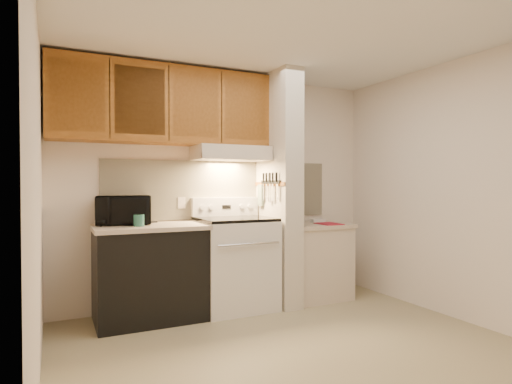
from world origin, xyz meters
TOP-DOWN VIEW (x-y plane):
  - floor at (0.00, 0.00)m, footprint 3.60×3.60m
  - ceiling at (0.00, 0.00)m, footprint 3.60×3.60m
  - wall_back at (0.00, 1.50)m, footprint 3.60×2.50m
  - wall_left at (-1.80, 0.00)m, footprint 0.02×3.00m
  - wall_right at (1.80, 0.00)m, footprint 0.02×3.00m
  - backsplash at (0.00, 1.49)m, footprint 2.60×0.02m
  - range_body at (0.00, 1.16)m, footprint 0.76×0.65m
  - oven_window at (0.00, 0.84)m, footprint 0.50×0.01m
  - oven_handle at (0.00, 0.80)m, footprint 0.65×0.02m
  - cooktop at (0.00, 1.16)m, footprint 0.74×0.64m
  - range_backguard at (0.00, 1.44)m, footprint 0.76×0.08m
  - range_display at (0.00, 1.40)m, footprint 0.10×0.01m
  - range_knob_left_outer at (-0.28, 1.40)m, footprint 0.05×0.02m
  - range_knob_left_inner at (-0.18, 1.40)m, footprint 0.05×0.02m
  - range_knob_right_inner at (0.18, 1.40)m, footprint 0.05×0.02m
  - range_knob_right_outer at (0.28, 1.40)m, footprint 0.05×0.02m
  - dishwasher_front at (-0.88, 1.17)m, footprint 1.00×0.63m
  - left_countertop at (-0.88, 1.17)m, footprint 1.04×0.67m
  - spoon_rest at (-0.88, 1.36)m, footprint 0.23×0.14m
  - teal_jar at (-1.00, 1.06)m, footprint 0.13×0.13m
  - outlet at (-0.48, 1.48)m, footprint 0.08×0.01m
  - microwave at (-1.10, 1.31)m, footprint 0.54×0.41m
  - partition_pillar at (0.51, 1.15)m, footprint 0.22×0.70m
  - pillar_trim at (0.39, 1.15)m, footprint 0.01×0.70m
  - knife_strip at (0.39, 1.10)m, footprint 0.02×0.42m
  - knife_blade_a at (0.38, 0.93)m, footprint 0.01×0.03m
  - knife_handle_a at (0.38, 0.95)m, footprint 0.02×0.02m
  - knife_blade_b at (0.38, 1.03)m, footprint 0.01×0.04m
  - knife_handle_b at (0.38, 1.03)m, footprint 0.02×0.02m
  - knife_blade_c at (0.38, 1.10)m, footprint 0.01×0.04m
  - knife_handle_c at (0.38, 1.09)m, footprint 0.02×0.02m
  - knife_blade_d at (0.38, 1.17)m, footprint 0.01×0.04m
  - knife_handle_d at (0.38, 1.18)m, footprint 0.02×0.02m
  - knife_blade_e at (0.38, 1.26)m, footprint 0.01×0.04m
  - knife_handle_e at (0.38, 1.25)m, footprint 0.02×0.02m
  - oven_mitt at (0.38, 1.32)m, footprint 0.03×0.10m
  - right_cab_base at (0.97, 1.15)m, footprint 0.70×0.60m
  - right_countertop at (0.97, 1.15)m, footprint 0.74×0.64m
  - red_folder at (1.07, 1.00)m, footprint 0.23×0.31m
  - white_box at (1.07, 1.23)m, footprint 0.16×0.11m
  - range_hood at (0.00, 1.28)m, footprint 0.78×0.44m
  - hood_lip at (0.00, 1.07)m, footprint 0.78×0.04m
  - upper_cabinets at (-0.69, 1.32)m, footprint 2.18×0.33m
  - cab_door_a at (-1.51, 1.17)m, footprint 0.46×0.01m
  - cab_gap_a at (-1.23, 1.16)m, footprint 0.01×0.01m
  - cab_door_b at (-0.96, 1.17)m, footprint 0.46×0.01m
  - cab_gap_b at (-0.69, 1.16)m, footprint 0.01×0.01m
  - cab_door_c at (-0.42, 1.17)m, footprint 0.46×0.01m
  - cab_gap_c at (-0.14, 1.16)m, footprint 0.01×0.01m
  - cab_door_d at (0.13, 1.17)m, footprint 0.46×0.01m

SIDE VIEW (x-z plane):
  - floor at x=0.00m, z-range 0.00..0.00m
  - right_cab_base at x=0.97m, z-range 0.00..0.81m
  - dishwasher_front at x=-0.88m, z-range 0.00..0.87m
  - range_body at x=0.00m, z-range 0.00..0.92m
  - oven_window at x=0.00m, z-range 0.35..0.65m
  - oven_handle at x=0.00m, z-range 0.71..0.73m
  - right_countertop at x=0.97m, z-range 0.81..0.85m
  - red_folder at x=1.07m, z-range 0.85..0.86m
  - white_box at x=1.07m, z-range 0.85..0.89m
  - left_countertop at x=-0.88m, z-range 0.87..0.91m
  - spoon_rest at x=-0.88m, z-range 0.91..0.93m
  - cooktop at x=0.00m, z-range 0.92..0.95m
  - teal_jar at x=-1.00m, z-range 0.91..1.02m
  - microwave at x=-1.10m, z-range 0.91..1.19m
  - range_backguard at x=0.00m, z-range 0.95..1.15m
  - range_display at x=0.00m, z-range 1.03..1.07m
  - range_knob_left_outer at x=-0.28m, z-range 1.03..1.07m
  - range_knob_left_inner at x=-0.18m, z-range 1.03..1.07m
  - range_knob_right_inner at x=0.18m, z-range 1.03..1.07m
  - range_knob_right_outer at x=0.28m, z-range 1.03..1.07m
  - outlet at x=-0.48m, z-range 1.04..1.16m
  - oven_mitt at x=0.38m, z-range 1.06..1.29m
  - knife_blade_c at x=0.38m, z-range 1.10..1.30m
  - knife_blade_b at x=0.38m, z-range 1.12..1.30m
  - knife_blade_e at x=0.38m, z-range 1.12..1.30m
  - knife_blade_a at x=0.38m, z-range 1.14..1.30m
  - knife_blade_d at x=0.38m, z-range 1.14..1.30m
  - backsplash at x=0.00m, z-range 0.92..1.55m
  - wall_back at x=0.00m, z-range 1.24..1.26m
  - wall_left at x=-1.80m, z-range 0.00..2.50m
  - wall_right at x=1.80m, z-range 0.00..2.50m
  - partition_pillar at x=0.51m, z-range 0.00..2.50m
  - pillar_trim at x=0.39m, z-range 1.28..1.32m
  - knife_strip at x=0.39m, z-range 1.30..1.34m
  - knife_handle_a at x=0.38m, z-range 1.32..1.42m
  - knife_handle_b at x=0.38m, z-range 1.32..1.42m
  - knife_handle_c at x=0.38m, z-range 1.32..1.42m
  - knife_handle_d at x=0.38m, z-range 1.32..1.42m
  - knife_handle_e at x=0.38m, z-range 1.32..1.42m
  - hood_lip at x=0.00m, z-range 1.55..1.61m
  - range_hood at x=0.00m, z-range 1.55..1.70m
  - upper_cabinets at x=-0.69m, z-range 1.70..2.47m
  - cab_door_a at x=-1.51m, z-range 1.77..2.40m
  - cab_gap_a at x=-1.23m, z-range 1.72..2.45m
  - cab_door_b at x=-0.96m, z-range 1.77..2.40m
  - cab_gap_b at x=-0.69m, z-range 1.72..2.45m
  - cab_door_c at x=-0.42m, z-range 1.77..2.40m
  - cab_gap_c at x=-0.14m, z-range 1.72..2.45m
  - cab_door_d at x=0.13m, z-range 1.77..2.40m
  - ceiling at x=0.00m, z-range 2.50..2.50m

